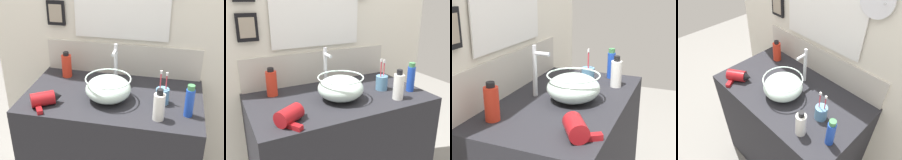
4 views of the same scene
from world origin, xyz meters
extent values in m
cube|color=#232328|center=(0.00, 0.00, 0.45)|extent=(1.04, 0.61, 0.90)
cube|color=silver|center=(0.00, 0.33, 1.17)|extent=(1.80, 0.06, 2.35)
cube|color=beige|center=(0.00, 0.30, 1.00)|extent=(1.02, 0.02, 0.21)
cube|color=white|center=(-0.01, 0.30, 1.36)|extent=(0.54, 0.01, 0.36)
cube|color=white|center=(-0.01, 0.29, 1.36)|extent=(0.60, 0.01, 0.42)
cube|color=black|center=(-0.44, 0.29, 1.29)|extent=(0.12, 0.02, 0.16)
cube|color=gray|center=(-0.44, 0.28, 1.29)|extent=(0.09, 0.01, 0.11)
ellipsoid|color=silver|center=(-0.01, -0.05, 0.97)|extent=(0.26, 0.26, 0.14)
torus|color=silver|center=(-0.01, -0.05, 1.03)|extent=(0.26, 0.26, 0.01)
torus|color=#B2B7BC|center=(-0.01, -0.05, 0.90)|extent=(0.10, 0.10, 0.01)
cylinder|color=silver|center=(-0.01, 0.15, 1.02)|extent=(0.02, 0.02, 0.23)
cylinder|color=silver|center=(-0.01, 0.11, 1.12)|extent=(0.02, 0.08, 0.02)
cylinder|color=silver|center=(-0.01, 0.15, 1.15)|extent=(0.02, 0.02, 0.03)
cylinder|color=maroon|center=(-0.36, -0.19, 0.94)|extent=(0.15, 0.14, 0.08)
cone|color=black|center=(-0.29, -0.15, 0.94)|extent=(0.07, 0.08, 0.07)
cube|color=maroon|center=(-0.36, -0.25, 0.91)|extent=(0.07, 0.09, 0.02)
cylinder|color=#598CB2|center=(0.29, -0.03, 0.94)|extent=(0.07, 0.07, 0.09)
cylinder|color=#D83F4C|center=(0.31, -0.02, 0.99)|extent=(0.01, 0.01, 0.17)
cube|color=white|center=(0.31, -0.02, 1.08)|extent=(0.01, 0.01, 0.02)
cylinder|color=#D83F4C|center=(0.27, -0.03, 0.99)|extent=(0.01, 0.01, 0.18)
cube|color=white|center=(0.27, -0.03, 1.09)|extent=(0.01, 0.01, 0.02)
cylinder|color=red|center=(-0.35, 0.19, 0.97)|extent=(0.06, 0.06, 0.15)
cylinder|color=black|center=(-0.35, 0.19, 1.06)|extent=(0.04, 0.04, 0.02)
cylinder|color=white|center=(0.28, -0.19, 0.97)|extent=(0.06, 0.06, 0.15)
cylinder|color=black|center=(0.28, -0.19, 1.06)|extent=(0.03, 0.03, 0.03)
cylinder|color=blue|center=(0.43, -0.13, 0.98)|extent=(0.05, 0.05, 0.15)
cylinder|color=#3F7F4C|center=(0.43, -0.13, 1.07)|extent=(0.04, 0.04, 0.03)
camera|label=1|loc=(0.33, -1.57, 1.81)|focal=50.00mm
camera|label=2|loc=(-0.63, -1.22, 1.46)|focal=40.00mm
camera|label=3|loc=(-1.35, -0.55, 1.47)|focal=50.00mm
camera|label=4|loc=(0.78, -0.75, 1.93)|focal=35.00mm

